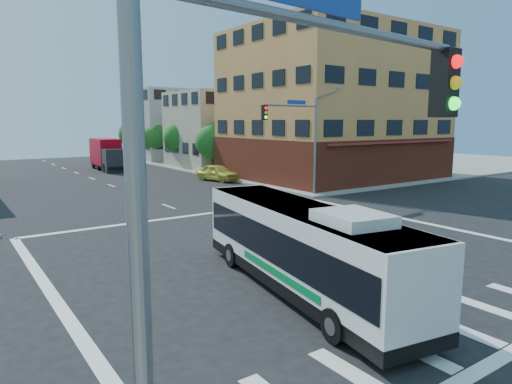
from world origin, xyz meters
TOP-DOWN VIEW (x-y plane):
  - ground at (0.00, 0.00)m, footprint 120.00×120.00m
  - sidewalk_ne at (35.00, 35.00)m, footprint 50.00×50.00m
  - corner_building_ne at (19.99, 18.48)m, footprint 18.10×15.44m
  - building_east_near at (16.98, 33.98)m, footprint 12.06×10.06m
  - building_east_far at (16.98, 47.98)m, footprint 12.06×10.06m
  - signal_mast_ne at (9.08, 10.62)m, footprint 7.91×1.13m
  - signal_mast_sw at (-9.08, -10.64)m, footprint 7.91×1.01m
  - street_tree_a at (11.90, 27.92)m, footprint 3.60×3.60m
  - street_tree_b at (11.90, 35.92)m, footprint 3.80×3.80m
  - street_tree_c at (11.90, 43.92)m, footprint 3.40×3.40m
  - street_tree_d at (11.90, 51.92)m, footprint 4.00×4.00m
  - transit_bus at (-2.73, -3.54)m, footprint 3.98×10.82m
  - box_truck at (3.77, 38.02)m, footprint 2.70×7.98m
  - parked_car at (9.21, 22.47)m, footprint 2.88×4.85m

SIDE VIEW (x-z plane):
  - ground at x=0.00m, z-range 0.00..0.00m
  - sidewalk_ne at x=35.00m, z-range 0.00..0.15m
  - parked_car at x=9.21m, z-range 0.00..1.55m
  - transit_bus at x=-2.73m, z-range -0.03..3.10m
  - box_truck at x=3.77m, z-range -0.05..3.49m
  - street_tree_c at x=11.90m, z-range 0.82..6.11m
  - street_tree_a at x=11.90m, z-range 0.83..6.35m
  - street_tree_b at x=11.90m, z-range 0.85..6.65m
  - street_tree_d at x=11.90m, z-range 0.87..6.90m
  - building_east_near at x=16.98m, z-range 0.01..9.01m
  - signal_mast_ne at x=9.08m, z-range 0.95..9.02m
  - signal_mast_sw at x=-9.08m, z-range 0.95..9.02m
  - building_east_far at x=16.98m, z-range 0.01..10.01m
  - corner_building_ne at x=19.99m, z-range -1.11..12.89m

